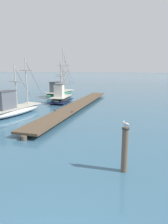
{
  "coord_description": "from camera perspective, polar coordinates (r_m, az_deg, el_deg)",
  "views": [
    {
      "loc": [
        1.55,
        -2.59,
        4.21
      ],
      "look_at": [
        -1.95,
        9.82,
        1.4
      ],
      "focal_mm": 32.52,
      "sensor_mm": 36.0,
      "label": 1
    }
  ],
  "objects": [
    {
      "name": "fishing_boat_2",
      "position": [
        30.97,
        -7.02,
        5.57
      ],
      "size": [
        3.14,
        7.84,
        5.65
      ],
      "color": "#337556",
      "rests_on": "ground"
    },
    {
      "name": "fishing_boat_0",
      "position": [
        25.3,
        -6.53,
        4.04
      ],
      "size": [
        2.28,
        6.67,
        6.67
      ],
      "color": "black",
      "rests_on": "ground"
    },
    {
      "name": "mooring_piling",
      "position": [
        8.53,
        11.39,
        -10.2
      ],
      "size": [
        0.3,
        0.3,
        1.89
      ],
      "color": "brown",
      "rests_on": "ground"
    },
    {
      "name": "fishing_boat_1",
      "position": [
        19.4,
        -19.33,
        0.98
      ],
      "size": [
        2.74,
        7.51,
        5.14
      ],
      "color": "silver",
      "rests_on": "ground"
    },
    {
      "name": "floating_dock",
      "position": [
        21.78,
        -1.68,
        2.1
      ],
      "size": [
        2.0,
        21.18,
        0.53
      ],
      "color": "brown",
      "rests_on": "ground"
    },
    {
      "name": "perched_seagull",
      "position": [
        8.18,
        11.73,
        -3.36
      ],
      "size": [
        0.35,
        0.26,
        0.27
      ],
      "color": "gold",
      "rests_on": "mooring_piling"
    }
  ]
}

